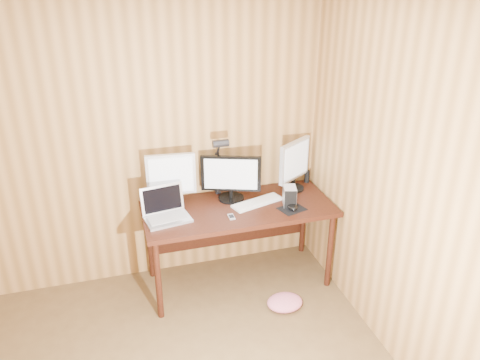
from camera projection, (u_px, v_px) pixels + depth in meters
name	position (u px, v px, depth m)	size (l,w,h in m)	color
room_shell	(139.00, 299.00, 2.07)	(4.00, 4.00, 4.00)	brown
desk	(236.00, 215.00, 4.06)	(1.60, 0.70, 0.75)	black
monitor_center	(231.00, 177.00, 3.99)	(0.49, 0.22, 0.40)	black
monitor_left	(171.00, 178.00, 3.87)	(0.41, 0.19, 0.46)	black
monitor_right	(294.00, 164.00, 4.15)	(0.36, 0.26, 0.46)	black
laptop	(165.00, 211.00, 3.75)	(0.39, 0.32, 0.25)	silver
keyboard	(257.00, 202.00, 3.99)	(0.48, 0.27, 0.02)	silver
mousepad	(292.00, 209.00, 3.90)	(0.21, 0.17, 0.00)	black
mouse	(292.00, 206.00, 3.89)	(0.08, 0.12, 0.04)	black
hard_drive	(290.00, 196.00, 3.94)	(0.14, 0.17, 0.17)	silver
phone	(231.00, 217.00, 3.77)	(0.05, 0.09, 0.01)	silver
speaker	(307.00, 176.00, 4.37)	(0.05, 0.05, 0.12)	black
desk_lamp	(219.00, 158.00, 3.97)	(0.13, 0.19, 0.59)	black
fabric_pile	(285.00, 302.00, 3.89)	(0.30, 0.25, 0.10)	#D4667D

